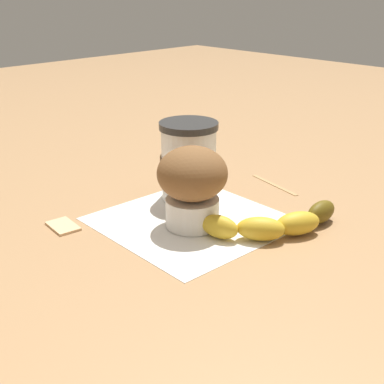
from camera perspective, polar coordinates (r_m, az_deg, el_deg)
ground_plane at (r=0.76m, az=0.00°, el=-3.14°), size 3.00×3.00×0.00m
paper_napkin at (r=0.76m, az=0.00°, el=-3.09°), size 0.24×0.24×0.00m
coffee_cup at (r=0.82m, az=-0.35°, el=3.06°), size 0.09×0.09×0.12m
muffin at (r=0.72m, az=0.03°, el=0.97°), size 0.10×0.10×0.11m
banana at (r=0.72m, az=8.97°, el=-3.30°), size 0.12×0.18×0.03m
sugar_packet at (r=0.76m, az=-13.61°, el=-3.44°), size 0.05×0.04×0.01m
wooden_stirrer at (r=0.90m, az=8.77°, el=0.79°), size 0.11×0.03×0.00m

